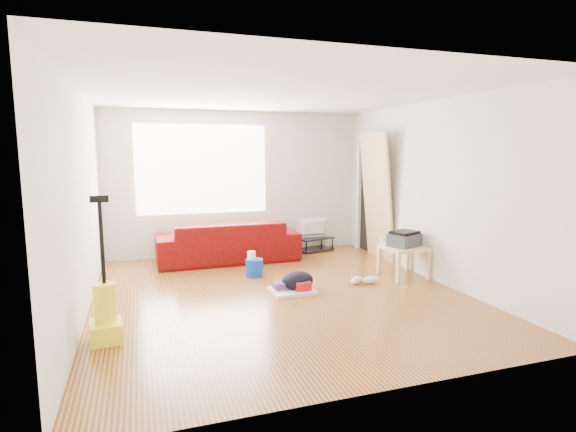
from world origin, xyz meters
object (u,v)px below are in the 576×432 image
object	(u,v)px
side_table	(404,251)
vacuum	(106,314)
bucket	(254,276)
sofa	(228,261)
cleaning_tray	(293,287)
tv_stand	(314,244)
backpack	(297,290)

from	to	relation	value
side_table	vacuum	xyz separation A→B (m)	(-3.95, -1.03, -0.12)
bucket	vacuum	world-z (taller)	vacuum
sofa	bucket	bearing A→B (deg)	99.98
side_table	cleaning_tray	size ratio (longest dim) A/B	1.01
tv_stand	vacuum	world-z (taller)	vacuum
tv_stand	backpack	size ratio (longest dim) A/B	1.64
sofa	vacuum	distance (m)	3.27
side_table	vacuum	bearing A→B (deg)	-165.36
bucket	cleaning_tray	world-z (taller)	cleaning_tray
vacuum	side_table	bearing A→B (deg)	11.21
bucket	vacuum	xyz separation A→B (m)	(-1.90, -1.73, 0.26)
side_table	backpack	size ratio (longest dim) A/B	1.26
tv_stand	vacuum	bearing A→B (deg)	-153.68
tv_stand	bucket	distance (m)	1.98
sofa	backpack	world-z (taller)	sofa
cleaning_tray	backpack	size ratio (longest dim) A/B	1.25
tv_stand	vacuum	distance (m)	4.54
cleaning_tray	vacuum	world-z (taller)	vacuum
side_table	bucket	distance (m)	2.20
sofa	tv_stand	xyz separation A→B (m)	(1.65, 0.27, 0.13)
tv_stand	cleaning_tray	xyz separation A→B (m)	(-1.17, -2.20, -0.07)
bucket	backpack	size ratio (longest dim) A/B	0.57
sofa	cleaning_tray	distance (m)	1.99
side_table	cleaning_tray	bearing A→B (deg)	-174.11
sofa	cleaning_tray	size ratio (longest dim) A/B	4.11
tv_stand	cleaning_tray	bearing A→B (deg)	-133.82
side_table	backpack	bearing A→B (deg)	-175.62
tv_stand	bucket	xyz separation A→B (m)	(-1.46, -1.32, -0.13)
sofa	bucket	xyz separation A→B (m)	(0.18, -1.05, 0.00)
tv_stand	vacuum	size ratio (longest dim) A/B	0.53
tv_stand	bucket	bearing A→B (deg)	-153.77
tv_stand	cleaning_tray	world-z (taller)	tv_stand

